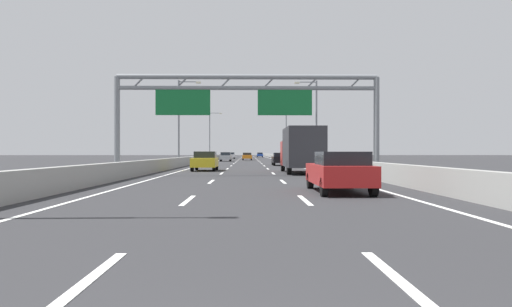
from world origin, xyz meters
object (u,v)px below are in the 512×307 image
streetlamp_left_far (211,133)px  white_car (231,155)px  silver_car (226,157)px  red_car (339,171)px  sign_gantry (244,99)px  streetlamp_right_far (285,133)px  box_truck (302,149)px  orange_car (247,156)px  streetlamp_right_mid (314,117)px  yellow_car (205,161)px  streetlamp_left_mid (181,117)px  black_car (280,159)px  blue_car (260,155)px

streetlamp_left_far → white_car: size_ratio=2.31×
silver_car → red_car: (7.04, -58.36, 0.03)m
sign_gantry → white_car: (-3.64, 75.70, -4.08)m
streetlamp_right_far → box_truck: streetlamp_right_far is taller
streetlamp_left_far → streetlamp_right_far: 14.93m
silver_car → orange_car: silver_car is taller
streetlamp_right_mid → orange_car: (-7.61, 34.31, -4.67)m
sign_gantry → orange_car: 57.34m
silver_car → yellow_car: bearing=-89.7°
streetlamp_left_mid → yellow_car: size_ratio=2.24×
streetlamp_right_far → red_car: size_ratio=2.06×
streetlamp_left_far → white_car: streetlamp_left_far is taller
sign_gantry → white_car: 75.90m
black_car → red_car: red_car is taller
sign_gantry → streetlamp_left_far: 64.81m
silver_car → blue_car: bearing=83.3°
streetlamp_left_far → red_car: size_ratio=2.06×
streetlamp_left_mid → black_car: streetlamp_left_mid is taller
white_car → orange_car: (3.69, -18.51, -0.02)m
streetlamp_right_mid → streetlamp_right_far: 41.52m
black_car → streetlamp_left_far: bearing=105.0°
box_truck → streetlamp_left_mid: bearing=120.5°
streetlamp_left_far → box_truck: 61.83m
streetlamp_left_far → streetlamp_right_mid: bearing=-70.2°
streetlamp_right_mid → black_car: bearing=-179.5°
streetlamp_right_far → white_car: (-11.30, 11.30, -4.65)m
streetlamp_left_mid → streetlamp_left_far: size_ratio=1.00×
streetlamp_right_far → orange_car: size_ratio=2.10×
silver_car → orange_car: bearing=72.2°
streetlamp_left_far → streetlamp_right_far: size_ratio=1.00×
streetlamp_right_mid → box_truck: 19.85m
streetlamp_right_mid → silver_car: (-11.09, 23.51, -4.64)m
white_car → box_truck: (7.67, -71.98, 0.96)m
streetlamp_left_mid → streetlamp_right_far: 44.12m
streetlamp_right_far → yellow_car: size_ratio=2.24×
streetlamp_right_mid → box_truck: size_ratio=1.22×
streetlamp_right_mid → black_car: streetlamp_right_mid is taller
streetlamp_left_far → red_car: bearing=-81.9°
silver_car → yellow_car: yellow_car is taller
streetlamp_left_far → red_car: (10.88, -76.37, -4.62)m
black_car → box_truck: box_truck is taller
white_car → silver_car: 29.31m
red_car → streetlamp_left_far: bearing=98.1°
streetlamp_right_mid → yellow_car: bearing=-126.5°
white_car → yellow_car: bearing=-89.6°
orange_car → blue_car: bearing=85.8°
sign_gantry → orange_car: (0.04, 57.19, -4.10)m
orange_car → box_truck: bearing=-85.7°
sign_gantry → streetlamp_right_far: (7.66, 64.40, 0.57)m
streetlamp_right_mid → white_car: size_ratio=2.31×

